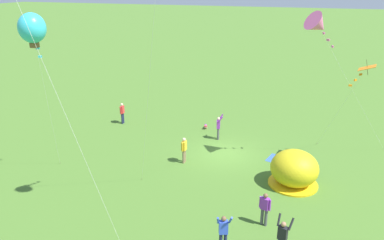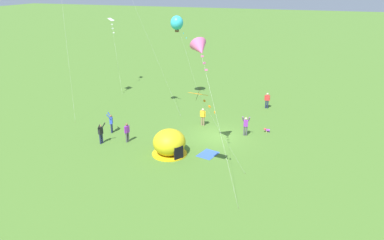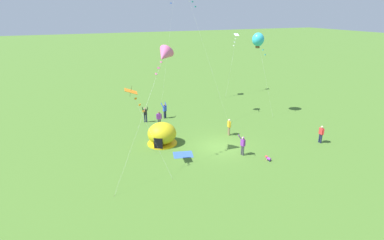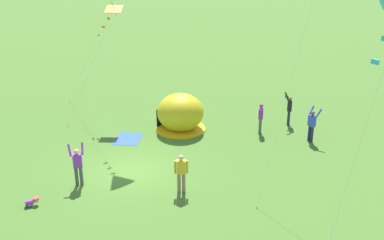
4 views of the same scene
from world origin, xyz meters
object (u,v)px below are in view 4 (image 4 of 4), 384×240
(popup_tent, at_px, (180,113))
(kite_orange, at_px, (112,13))
(person_arms_raised, at_px, (289,109))
(person_with_toddler, at_px, (181,172))
(person_flying_kite, at_px, (312,124))
(person_watching_sky, at_px, (261,117))
(person_center_field, at_px, (78,164))
(toddler_crawling, at_px, (32,202))

(popup_tent, relative_size, kite_orange, 0.41)
(person_arms_raised, relative_size, person_with_toddler, 1.10)
(person_arms_raised, bearing_deg, person_flying_kite, 10.19)
(person_with_toddler, bearing_deg, popup_tent, 175.00)
(popup_tent, distance_m, person_flying_kite, 7.15)
(person_watching_sky, distance_m, person_center_field, 10.44)
(kite_orange, bearing_deg, person_arms_raised, 72.05)
(person_center_field, bearing_deg, person_flying_kite, 105.89)
(person_watching_sky, bearing_deg, person_flying_kite, 59.47)
(person_watching_sky, bearing_deg, person_center_field, -63.05)
(person_watching_sky, height_order, kite_orange, kite_orange)
(person_watching_sky, bearing_deg, person_with_toddler, -40.28)
(popup_tent, relative_size, person_watching_sky, 1.63)
(person_with_toddler, bearing_deg, person_arms_raised, 134.85)
(popup_tent, height_order, kite_orange, kite_orange)
(person_watching_sky, xyz_separation_m, kite_orange, (-4.23, -7.95, 5.15))
(person_center_field, relative_size, kite_orange, 0.28)
(popup_tent, xyz_separation_m, person_arms_raised, (0.01, 6.29, 0.00))
(person_flying_kite, xyz_separation_m, kite_orange, (-5.63, -10.33, 5.12))
(person_watching_sky, distance_m, kite_orange, 10.37)
(person_arms_raised, height_order, person_watching_sky, person_arms_raised)
(person_flying_kite, bearing_deg, person_watching_sky, -120.53)
(toddler_crawling, height_order, person_watching_sky, person_watching_sky)
(person_flying_kite, bearing_deg, kite_orange, -118.59)
(popup_tent, bearing_deg, kite_orange, -131.51)
(toddler_crawling, height_order, kite_orange, kite_orange)
(person_flying_kite, bearing_deg, person_arms_raised, -169.81)
(kite_orange, bearing_deg, person_with_toddler, 16.66)
(person_arms_raised, xyz_separation_m, person_watching_sky, (1.02, -1.95, -0.03))
(toddler_crawling, relative_size, kite_orange, 0.08)
(toddler_crawling, relative_size, person_flying_kite, 0.29)
(toddler_crawling, relative_size, person_arms_raised, 0.29)
(person_flying_kite, distance_m, person_watching_sky, 2.77)
(person_flying_kite, height_order, person_arms_raised, same)
(person_arms_raised, bearing_deg, person_center_field, -62.92)
(person_with_toddler, height_order, kite_orange, kite_orange)
(person_arms_raised, bearing_deg, kite_orange, -107.95)
(popup_tent, distance_m, person_arms_raised, 6.29)
(popup_tent, height_order, person_arms_raised, popup_tent)
(person_arms_raised, relative_size, person_watching_sky, 1.10)
(person_arms_raised, bearing_deg, popup_tent, -90.10)
(popup_tent, bearing_deg, person_with_toddler, -5.00)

